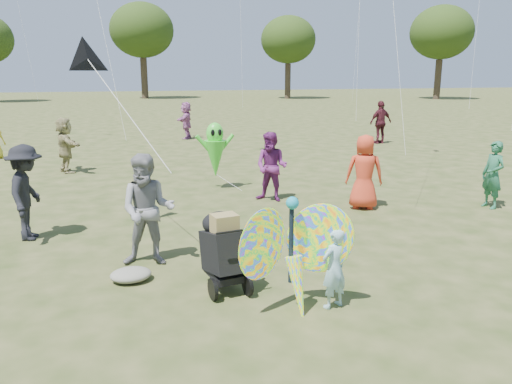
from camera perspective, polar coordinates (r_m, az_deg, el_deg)
The scene contains 16 objects.
ground at distance 7.10m, azimuth 5.09°, elevation -11.31°, with size 160.00×160.00×0.00m, color #51592B.
child_girl at distance 6.52m, azimuth 8.92°, elevation -8.58°, with size 0.39×0.26×1.08m, color #93C3D0.
adult_man at distance 7.94m, azimuth -12.26°, elevation -2.05°, with size 0.86×0.67×1.77m, color gray.
grey_bag at distance 7.61m, azimuth -14.12°, elevation -9.15°, with size 0.60×0.49×0.19m, color gray.
crowd_a at distance 11.29m, azimuth 12.28°, elevation 2.25°, with size 0.81×0.53×1.66m, color red.
crowd_b at distance 9.86m, azimuth -24.73°, elevation -0.06°, with size 1.12×0.65×1.74m, color black.
crowd_d at distance 16.20m, azimuth -20.97°, elevation 5.03°, with size 1.55×0.49×1.67m, color #978D5D.
crowd_e at distance 11.71m, azimuth 1.79°, elevation 2.89°, with size 0.80×0.62×1.64m, color #692363.
crowd_f at distance 12.29m, azimuth 25.45°, elevation 1.78°, with size 0.55×0.36×1.51m, color #235F41.
crowd_h at distance 22.13m, azimuth 14.05°, elevation 7.74°, with size 1.06×0.44×1.82m, color #491821.
crowd_j at distance 23.31m, azimuth -7.97°, elevation 8.12°, with size 1.56×0.50×1.69m, color #A75F98.
jogging_stroller at distance 7.04m, azimuth -3.75°, elevation -6.11°, with size 0.58×1.09×1.09m.
butterfly_kite at distance 6.29m, azimuth 4.35°, elevation -7.27°, with size 1.74×0.75×1.70m.
delta_kite_rig at distance 9.55m, azimuth -18.66°, elevation 14.14°, with size 1.63×2.14×2.19m.
alien_kite at distance 12.93m, azimuth -4.68°, elevation 4.55°, with size 1.12×0.69×1.74m.
tree_line at distance 51.48m, azimuth -10.13°, elevation 17.62°, with size 91.78×33.60×10.79m.
Camera 1 is at (-2.41, -5.98, 2.97)m, focal length 35.00 mm.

